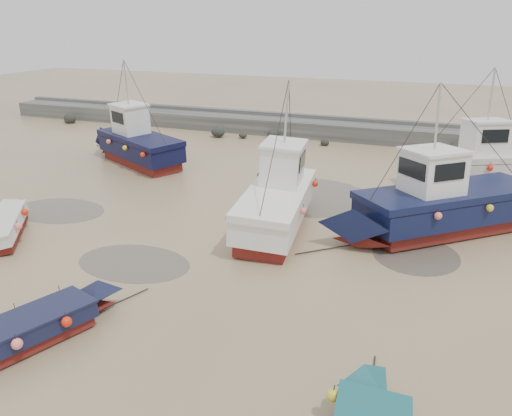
{
  "coord_description": "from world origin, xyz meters",
  "views": [
    {
      "loc": [
        6.67,
        -14.8,
        8.6
      ],
      "look_at": [
        0.12,
        2.76,
        1.4
      ],
      "focal_mm": 35.0,
      "sensor_mm": 36.0,
      "label": 1
    }
  ],
  "objects_px": {
    "dinghy_1": "(43,320)",
    "cabin_boat_3": "(480,163)",
    "cabin_boat_0": "(135,141)",
    "person": "(263,196)",
    "cabin_boat_1": "(278,196)",
    "cabin_boat_2": "(439,204)",
    "dinghy_0": "(5,223)"
  },
  "relations": [
    {
      "from": "cabin_boat_3",
      "to": "person",
      "type": "xyz_separation_m",
      "value": [
        -10.33,
        -5.18,
        -1.39
      ]
    },
    {
      "from": "dinghy_1",
      "to": "person",
      "type": "xyz_separation_m",
      "value": [
        1.77,
        13.58,
        -0.55
      ]
    },
    {
      "from": "cabin_boat_0",
      "to": "cabin_boat_1",
      "type": "relative_size",
      "value": 0.92
    },
    {
      "from": "dinghy_1",
      "to": "cabin_boat_3",
      "type": "distance_m",
      "value": 22.34
    },
    {
      "from": "dinghy_0",
      "to": "cabin_boat_1",
      "type": "bearing_deg",
      "value": -9.12
    },
    {
      "from": "dinghy_1",
      "to": "cabin_boat_2",
      "type": "distance_m",
      "value": 15.6
    },
    {
      "from": "dinghy_1",
      "to": "cabin_boat_3",
      "type": "bearing_deg",
      "value": 79.57
    },
    {
      "from": "cabin_boat_2",
      "to": "cabin_boat_0",
      "type": "bearing_deg",
      "value": 34.34
    },
    {
      "from": "cabin_boat_3",
      "to": "cabin_boat_0",
      "type": "bearing_deg",
      "value": -110.71
    },
    {
      "from": "dinghy_0",
      "to": "cabin_boat_3",
      "type": "height_order",
      "value": "cabin_boat_3"
    },
    {
      "from": "dinghy_0",
      "to": "cabin_boat_3",
      "type": "xyz_separation_m",
      "value": [
        18.78,
        13.6,
        0.85
      ]
    },
    {
      "from": "person",
      "to": "cabin_boat_0",
      "type": "bearing_deg",
      "value": -26.57
    },
    {
      "from": "dinghy_0",
      "to": "dinghy_1",
      "type": "height_order",
      "value": "same"
    },
    {
      "from": "cabin_boat_1",
      "to": "cabin_boat_2",
      "type": "bearing_deg",
      "value": 6.32
    },
    {
      "from": "dinghy_1",
      "to": "cabin_boat_0",
      "type": "relative_size",
      "value": 0.6
    },
    {
      "from": "cabin_boat_0",
      "to": "person",
      "type": "relative_size",
      "value": 5.6
    },
    {
      "from": "cabin_boat_1",
      "to": "cabin_boat_2",
      "type": "xyz_separation_m",
      "value": [
        6.59,
        1.5,
        -0.04
      ]
    },
    {
      "from": "dinghy_1",
      "to": "cabin_boat_3",
      "type": "xyz_separation_m",
      "value": [
        12.1,
        18.76,
        0.84
      ]
    },
    {
      "from": "dinghy_0",
      "to": "person",
      "type": "bearing_deg",
      "value": 9.68
    },
    {
      "from": "dinghy_0",
      "to": "cabin_boat_1",
      "type": "height_order",
      "value": "cabin_boat_1"
    },
    {
      "from": "dinghy_1",
      "to": "cabin_boat_0",
      "type": "distance_m",
      "value": 18.46
    },
    {
      "from": "cabin_boat_2",
      "to": "cabin_boat_3",
      "type": "bearing_deg",
      "value": -54.97
    },
    {
      "from": "cabin_boat_1",
      "to": "cabin_boat_3",
      "type": "xyz_separation_m",
      "value": [
        8.44,
        8.53,
        0.05
      ]
    },
    {
      "from": "cabin_boat_0",
      "to": "cabin_boat_2",
      "type": "xyz_separation_m",
      "value": [
        18.04,
        -4.98,
        -0.05
      ]
    },
    {
      "from": "dinghy_1",
      "to": "cabin_boat_2",
      "type": "relative_size",
      "value": 0.59
    },
    {
      "from": "cabin_boat_1",
      "to": "cabin_boat_0",
      "type": "bearing_deg",
      "value": 143.95
    },
    {
      "from": "cabin_boat_2",
      "to": "cabin_boat_3",
      "type": "height_order",
      "value": "same"
    },
    {
      "from": "cabin_boat_2",
      "to": "person",
      "type": "distance_m",
      "value": 8.78
    },
    {
      "from": "cabin_boat_3",
      "to": "cabin_boat_1",
      "type": "bearing_deg",
      "value": -71.28
    },
    {
      "from": "cabin_boat_0",
      "to": "person",
      "type": "height_order",
      "value": "cabin_boat_0"
    },
    {
      "from": "cabin_boat_1",
      "to": "cabin_boat_2",
      "type": "height_order",
      "value": "same"
    },
    {
      "from": "dinghy_1",
      "to": "cabin_boat_1",
      "type": "xyz_separation_m",
      "value": [
        3.66,
        10.23,
        0.79
      ]
    }
  ]
}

